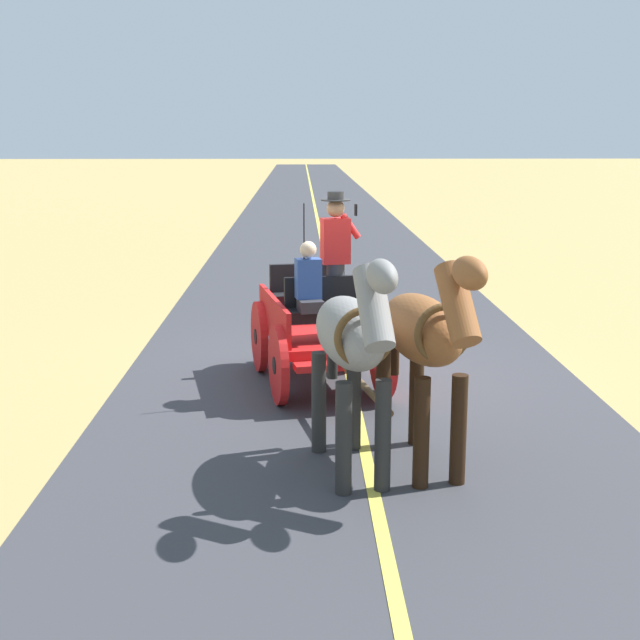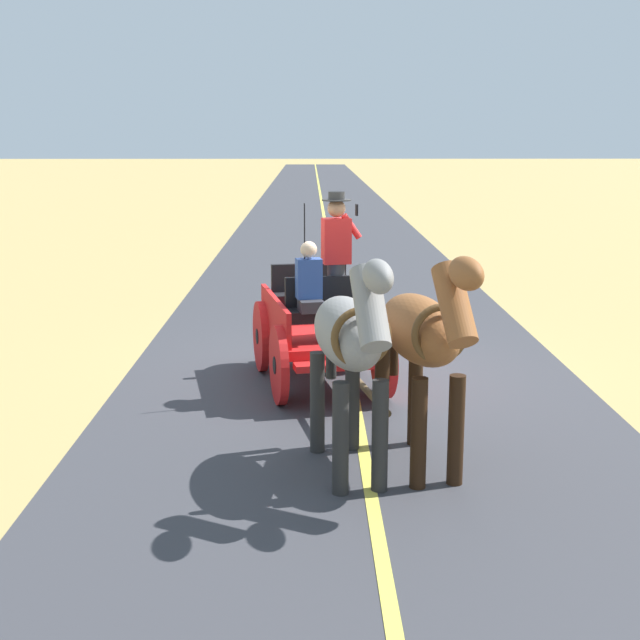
# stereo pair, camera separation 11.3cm
# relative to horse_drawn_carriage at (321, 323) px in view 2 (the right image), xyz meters

# --- Properties ---
(ground_plane) EXTENTS (200.00, 200.00, 0.00)m
(ground_plane) POSITION_rel_horse_drawn_carriage_xyz_m (-0.41, -0.62, -0.82)
(ground_plane) COLOR tan
(road_surface) EXTENTS (6.07, 160.00, 0.01)m
(road_surface) POSITION_rel_horse_drawn_carriage_xyz_m (-0.41, -0.62, -0.81)
(road_surface) COLOR #38383D
(road_surface) RESTS_ON ground
(road_centre_stripe) EXTENTS (0.12, 160.00, 0.00)m
(road_centre_stripe) POSITION_rel_horse_drawn_carriage_xyz_m (-0.41, -0.62, -0.81)
(road_centre_stripe) COLOR #DBCC4C
(road_centre_stripe) RESTS_ON road_surface
(horse_drawn_carriage) EXTENTS (1.86, 4.51, 2.50)m
(horse_drawn_carriage) POSITION_rel_horse_drawn_carriage_xyz_m (0.00, 0.00, 0.00)
(horse_drawn_carriage) COLOR red
(horse_drawn_carriage) RESTS_ON ground
(horse_near_side) EXTENTS (0.90, 2.15, 2.21)m
(horse_near_side) POSITION_rel_horse_drawn_carriage_xyz_m (-0.93, 2.90, 0.51)
(horse_near_side) COLOR brown
(horse_near_side) RESTS_ON ground
(horse_off_side) EXTENTS (0.83, 2.15, 2.21)m
(horse_off_side) POSITION_rel_horse_drawn_carriage_xyz_m (-0.24, 3.04, 0.51)
(horse_off_side) COLOR gray
(horse_off_side) RESTS_ON ground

